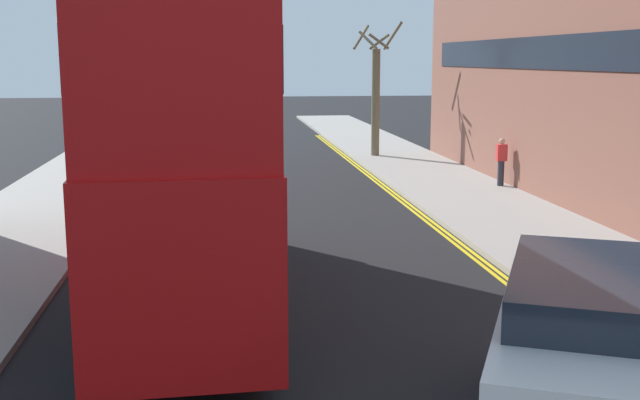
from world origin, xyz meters
TOP-DOWN VIEW (x-y plane):
  - sidewalk_right at (6.50, 16.00)m, footprint 4.00×80.00m
  - sidewalk_left at (-6.50, 16.00)m, footprint 4.00×80.00m
  - kerb_line_outer at (4.40, 14.00)m, footprint 0.10×56.00m
  - kerb_line_inner at (4.24, 14.00)m, footprint 0.10×56.00m
  - double_decker_bus_away at (-2.04, 11.00)m, footprint 3.12×10.89m
  - taxi_minivan at (2.61, 4.40)m, footprint 3.70×5.15m
  - pedestrian_far at (8.13, 22.07)m, footprint 0.34×0.22m
  - street_tree_near at (5.57, 31.04)m, footprint 2.13×1.86m

SIDE VIEW (x-z plane):
  - kerb_line_outer at x=4.40m, z-range 0.00..0.01m
  - kerb_line_inner at x=4.24m, z-range 0.00..0.01m
  - sidewalk_right at x=6.50m, z-range 0.00..0.14m
  - sidewalk_left at x=-6.50m, z-range 0.00..0.14m
  - pedestrian_far at x=8.13m, z-range 0.18..1.80m
  - taxi_minivan at x=2.61m, z-range 0.01..2.13m
  - street_tree_near at x=5.57m, z-range -0.05..5.80m
  - double_decker_bus_away at x=-2.04m, z-range 0.21..5.85m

